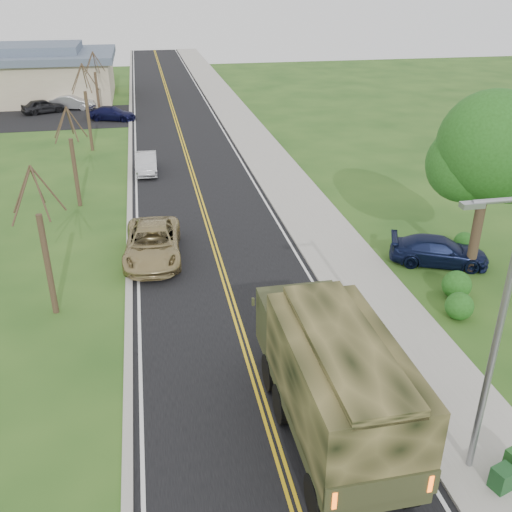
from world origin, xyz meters
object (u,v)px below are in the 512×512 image
object	(u,v)px
utility_box_far	(503,478)
military_truck	(332,374)
suv_champagne	(153,243)
sedan_silver	(146,163)
pickup_navy	(439,251)

from	to	relation	value
utility_box_far	military_truck	bearing A→B (deg)	126.20
suv_champagne	sedan_silver	world-z (taller)	suv_champagne
military_truck	suv_champagne	xyz separation A→B (m)	(-4.60, 12.74, -1.43)
military_truck	pickup_navy	xyz separation A→B (m)	(8.37, 9.62, -1.56)
sedan_silver	suv_champagne	bearing A→B (deg)	-88.89
sedan_silver	utility_box_far	xyz separation A→B (m)	(8.40, -28.96, -0.23)
military_truck	suv_champagne	size ratio (longest dim) A/B	1.39
sedan_silver	utility_box_far	size ratio (longest dim) A/B	6.08
sedan_silver	pickup_navy	distance (m)	21.01
pickup_navy	utility_box_far	distance (m)	13.24
pickup_navy	utility_box_far	bearing A→B (deg)	-178.07
suv_champagne	pickup_navy	xyz separation A→B (m)	(12.97, -3.12, -0.13)
military_truck	utility_box_far	world-z (taller)	military_truck
sedan_silver	utility_box_far	distance (m)	30.15
utility_box_far	sedan_silver	bearing A→B (deg)	88.81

